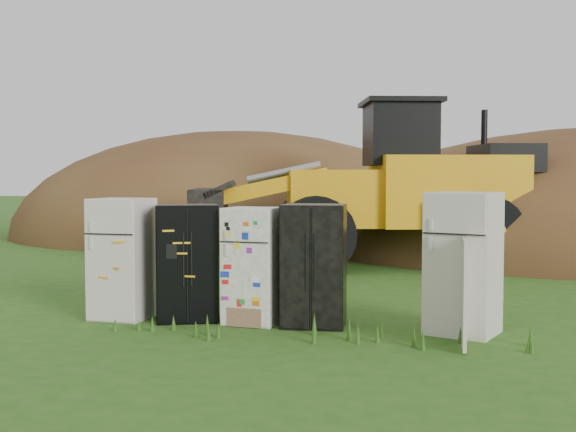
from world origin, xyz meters
name	(u,v)px	position (x,y,z in m)	size (l,w,h in m)	color
ground	(293,325)	(0.00, 0.00, 0.00)	(120.00, 120.00, 0.00)	#265416
fridge_leftmost	(122,258)	(-2.56, -0.03, 0.89)	(0.78, 0.75, 1.77)	beige
fridge_black_side	(188,262)	(-1.57, 0.03, 0.84)	(0.88, 0.69, 1.69)	black
fridge_sticker	(253,265)	(-0.58, 0.03, 0.83)	(0.74, 0.68, 1.65)	white
fridge_dark_mid	(314,265)	(0.30, 0.02, 0.85)	(0.87, 0.71, 1.70)	black
fridge_open_door	(463,263)	(2.33, -0.04, 0.94)	(0.85, 0.79, 1.89)	beige
wheel_loader	(358,184)	(0.12, 6.85, 1.93)	(7.97, 3.23, 3.85)	orange
dirt_mound_left	(234,237)	(-5.02, 14.05, 0.00)	(15.74, 11.80, 7.30)	#472816
dirt_mound_back	(360,229)	(-1.14, 18.59, 0.00)	(17.86, 11.90, 6.20)	#472816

